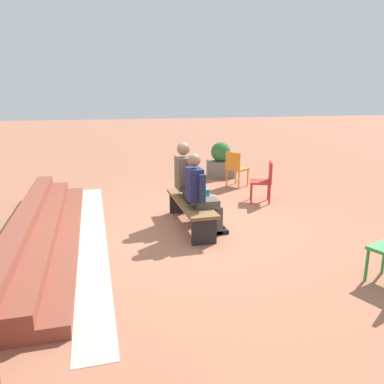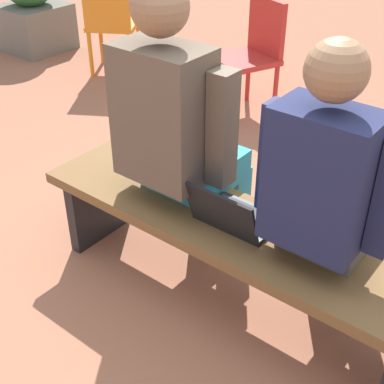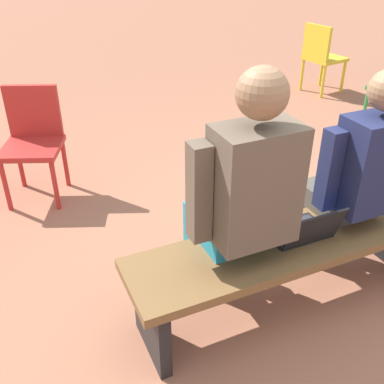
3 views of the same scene
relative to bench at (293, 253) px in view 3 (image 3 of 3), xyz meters
The scene contains 7 objects.
ground_plane 0.41m from the bench, 154.08° to the left, with size 60.00×60.00×0.00m, color #9E6047.
bench is the anchor object (origin of this frame).
person_student 0.52m from the bench, behind, with size 0.51×0.65×1.29m.
person_adult 0.49m from the bench, 12.99° to the right, with size 0.56×0.71×1.38m.
laptop 0.15m from the bench, 159.22° to the left, with size 0.32×0.29×0.21m.
plastic_chair_near_bench_left 3.92m from the bench, 130.00° to the right, with size 0.48×0.48×0.84m.
plastic_chair_by_pillar 2.13m from the bench, 59.86° to the right, with size 0.55×0.55×0.84m.
Camera 3 is at (1.45, 1.40, 1.83)m, focal length 42.00 mm.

